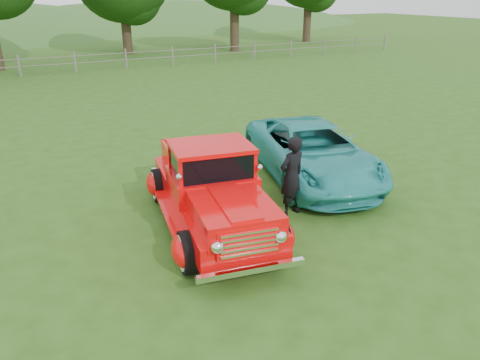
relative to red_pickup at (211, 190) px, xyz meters
name	(u,v)px	position (x,y,z in m)	size (l,w,h in m)	color
ground	(269,232)	(0.90, -0.77, -0.80)	(140.00, 140.00, 0.00)	#2B4E14
fence_line	(75,62)	(0.90, 21.23, -0.19)	(48.00, 0.12, 1.20)	#666056
red_pickup	(211,190)	(0.00, 0.00, 0.00)	(2.82, 5.20, 1.78)	black
teal_sedan	(312,152)	(3.36, 1.25, -0.09)	(2.35, 5.09, 1.41)	teal
man	(292,177)	(1.73, -0.29, 0.08)	(0.64, 0.42, 1.75)	black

